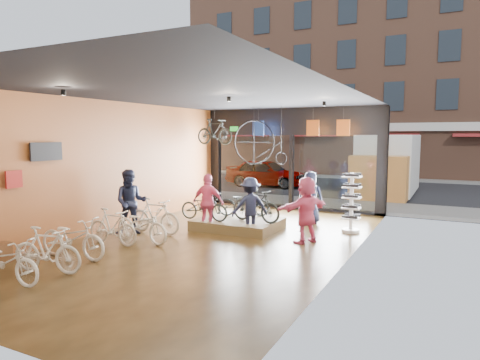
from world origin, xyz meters
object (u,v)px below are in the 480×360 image
Objects in this scene: display_platform at (238,224)px; customer_5 at (306,210)px; display_bike_right at (244,203)px; street_car at (266,173)px; floor_bike_3 at (113,227)px; floor_bike_5 at (155,216)px; floor_bike_0 at (5,261)px; sunglasses_rack at (351,203)px; hung_bike at (214,132)px; floor_bike_4 at (142,225)px; customer_2 at (208,203)px; box_truck at (386,166)px; customer_1 at (131,202)px; floor_bike_2 at (73,238)px; display_bike_left at (204,207)px; penny_farthing at (262,144)px; customer_4 at (310,197)px; customer_3 at (250,206)px; floor_bike_1 at (47,250)px; display_bike_mid at (256,205)px.

customer_5 reaches higher than display_platform.
street_car is at bearing -2.17° from display_bike_right.
floor_bike_5 is (0.18, 1.49, 0.04)m from floor_bike_3.
floor_bike_0 is 0.96× the size of customer_5.
hung_bike is at bearing 148.56° from sunglasses_rack.
floor_bike_4 is 1.06× the size of customer_2.
floor_bike_4 is 1.13× the size of display_bike_right.
hung_bike is at bearing -126.94° from box_truck.
customer_1 is (-2.33, -2.47, 0.21)m from display_bike_right.
display_platform is at bearing -48.52° from floor_bike_5.
display_bike_left reaches higher than floor_bike_2.
box_truck reaches higher than customer_2.
sunglasses_rack is (4.95, 2.69, 0.35)m from floor_bike_5.
floor_bike_0 is 1.05× the size of hung_bike.
customer_2 is (1.31, 3.79, 0.36)m from floor_bike_2.
penny_farthing reaches higher than display_bike_right.
floor_bike_5 is at bearing 35.53° from customer_4.
display_bike_right is (1.71, 6.70, 0.28)m from floor_bike_0.
customer_4 is 2.72m from penny_farthing.
customer_2 is at bearing 2.35° from customer_1.
customer_3 reaches higher than floor_bike_4.
floor_bike_1 is 1.03× the size of display_bike_left.
customer_1 reaches higher than street_car.
penny_farthing reaches higher than street_car.
floor_bike_0 is 8.71m from customer_4.
display_bike_right is at bearing -19.78° from floor_bike_0.
penny_farthing is at bearing -20.61° from floor_bike_1.
customer_5 reaches higher than sunglasses_rack.
display_platform is at bearing -55.54° from display_bike_left.
display_bike_mid is (2.16, 2.43, 0.32)m from floor_bike_4.
display_platform is (1.97, 4.40, -0.33)m from floor_bike_2.
display_platform is 1.52× the size of display_bike_right.
display_bike_right is at bearing -18.13° from floor_bike_4.
customer_3 is at bearing -83.60° from display_bike_left.
display_bike_mid is 0.83× the size of penny_farthing.
penny_farthing is (1.50, 4.15, 1.99)m from floor_bike_5.
display_bike_right is at bearing 57.06° from display_bike_mid.
display_bike_mid is 2.20m from customer_4.
customer_5 is 0.88× the size of penny_farthing.
floor_bike_4 reaches higher than display_platform.
hung_bike is (-1.38, 3.02, 2.22)m from display_bike_left.
floor_bike_0 is 1.78m from floor_bike_2.
box_truck is at bearing -21.70° from floor_bike_3.
display_bike_left is 3.13m from customer_5.
display_bike_left reaches higher than floor_bike_0.
display_bike_left is (1.22, 2.48, 0.24)m from floor_bike_3.
floor_bike_1 is 0.98× the size of display_bike_mid.
sunglasses_rack reaches higher than display_bike_left.
floor_bike_1 is at bearing 143.77° from display_bike_right.
floor_bike_2 is at bearing -109.74° from box_truck.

